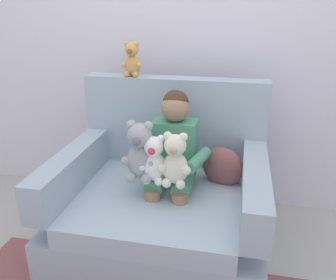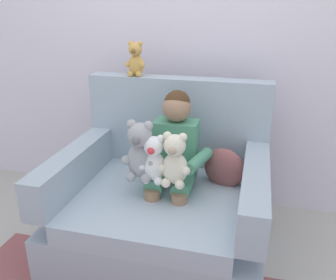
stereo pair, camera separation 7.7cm
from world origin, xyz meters
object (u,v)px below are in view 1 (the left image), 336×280
object	(u,v)px
armchair	(163,202)
throw_pillow	(223,167)
plush_white	(154,160)
plush_cream	(175,161)
plush_grey	(140,153)
plush_honey_on_backrest	(132,60)
seated_child	(173,153)

from	to	relation	value
armchair	throw_pillow	xyz separation A→B (m)	(0.35, 0.14, 0.21)
plush_white	plush_cream	bearing A→B (deg)	8.75
plush_grey	plush_honey_on_backrest	world-z (taller)	plush_honey_on_backrest
plush_grey	throw_pillow	size ratio (longest dim) A/B	1.35
plush_white	plush_honey_on_backrest	world-z (taller)	plush_honey_on_backrest
armchair	seated_child	bearing A→B (deg)	34.12
plush_honey_on_backrest	plush_grey	bearing A→B (deg)	-57.90
armchair	plush_cream	world-z (taller)	armchair
seated_child	plush_cream	xyz separation A→B (m)	(0.05, -0.19, 0.04)
seated_child	armchair	bearing A→B (deg)	-140.06
seated_child	plush_cream	bearing A→B (deg)	-69.22
plush_white	plush_honey_on_backrest	size ratio (longest dim) A/B	1.24
plush_white	plush_grey	size ratio (longest dim) A/B	0.80
armchair	plush_cream	bearing A→B (deg)	-55.85
plush_cream	throw_pillow	distance (m)	0.41
plush_grey	seated_child	bearing A→B (deg)	33.82
seated_child	plush_white	bearing A→B (deg)	-105.64
plush_grey	plush_cream	bearing A→B (deg)	-19.96
armchair	throw_pillow	world-z (taller)	armchair
plush_grey	throw_pillow	bearing A→B (deg)	17.22
plush_white	throw_pillow	distance (m)	0.48
plush_honey_on_backrest	throw_pillow	distance (m)	0.91
plush_cream	plush_grey	distance (m)	0.21
plush_cream	plush_grey	size ratio (longest dim) A/B	0.88
plush_white	throw_pillow	xyz separation A→B (m)	(0.37, 0.28, -0.14)
plush_cream	throw_pillow	world-z (taller)	plush_cream
plush_cream	plush_honey_on_backrest	distance (m)	0.80
plush_white	plush_honey_on_backrest	xyz separation A→B (m)	(-0.27, 0.52, 0.46)
seated_child	plush_grey	xyz separation A→B (m)	(-0.15, -0.17, 0.06)
armchair	seated_child	world-z (taller)	armchair
plush_honey_on_backrest	throw_pillow	world-z (taller)	plush_honey_on_backrest
armchair	plush_white	world-z (taller)	armchair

